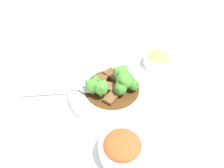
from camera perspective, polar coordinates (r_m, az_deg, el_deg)
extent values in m
plane|color=silver|center=(0.69, 0.00, -1.97)|extent=(4.00, 4.00, 0.00)
cylinder|color=white|center=(0.69, 0.00, -1.57)|extent=(0.28, 0.28, 0.01)
torus|color=white|center=(0.68, 0.00, -1.17)|extent=(0.28, 0.28, 0.01)
cylinder|color=#4C2D14|center=(0.68, 0.00, -1.13)|extent=(0.17, 0.17, 0.00)
cube|color=brown|center=(0.67, -0.91, -0.80)|extent=(0.06, 0.06, 0.01)
cube|color=brown|center=(0.64, -0.17, -3.49)|extent=(0.05, 0.05, 0.01)
cube|color=brown|center=(0.69, -2.80, 0.94)|extent=(0.05, 0.05, 0.01)
cube|color=brown|center=(0.70, 0.43, 2.22)|extent=(0.07, 0.06, 0.02)
cylinder|color=#7FA84C|center=(0.69, 2.38, 0.97)|extent=(0.02, 0.02, 0.01)
sphere|color=#427F2D|center=(0.67, 2.45, 2.55)|extent=(0.05, 0.05, 0.05)
sphere|color=#427F2D|center=(0.65, 3.02, 2.56)|extent=(0.02, 0.02, 0.02)
sphere|color=#427F2D|center=(0.67, 3.35, 4.18)|extent=(0.02, 0.02, 0.02)
sphere|color=#427F2D|center=(0.66, 1.09, 3.64)|extent=(0.02, 0.02, 0.02)
cylinder|color=#7FA84C|center=(0.67, 5.55, -1.21)|extent=(0.01, 0.01, 0.01)
sphere|color=#387028|center=(0.66, 5.65, -0.23)|extent=(0.03, 0.03, 0.03)
sphere|color=#387028|center=(0.65, 6.54, 0.01)|extent=(0.01, 0.01, 0.01)
sphere|color=#387028|center=(0.66, 5.65, 0.99)|extent=(0.01, 0.01, 0.01)
sphere|color=#387028|center=(0.65, 4.94, 0.01)|extent=(0.01, 0.01, 0.01)
cylinder|color=#7FA84C|center=(0.66, 2.16, -2.33)|extent=(0.01, 0.01, 0.01)
sphere|color=#387028|center=(0.64, 2.21, -1.21)|extent=(0.04, 0.04, 0.04)
sphere|color=#387028|center=(0.64, 3.30, -0.41)|extent=(0.01, 0.01, 0.01)
sphere|color=#387028|center=(0.64, 1.52, 0.05)|extent=(0.01, 0.01, 0.01)
sphere|color=#387028|center=(0.63, 1.89, -1.30)|extent=(0.01, 0.01, 0.01)
cylinder|color=#7FA84C|center=(0.65, -2.78, -2.43)|extent=(0.01, 0.01, 0.02)
sphere|color=#427F2D|center=(0.63, -2.85, -0.99)|extent=(0.04, 0.04, 0.04)
sphere|color=#427F2D|center=(0.63, -2.09, 0.41)|extent=(0.02, 0.02, 0.02)
sphere|color=#427F2D|center=(0.63, -4.07, -0.10)|extent=(0.02, 0.02, 0.02)
sphere|color=#427F2D|center=(0.62, -2.51, -1.08)|extent=(0.02, 0.02, 0.02)
cylinder|color=#7FA84C|center=(0.68, -4.22, -0.36)|extent=(0.01, 0.01, 0.01)
sphere|color=#387028|center=(0.66, -4.30, 0.77)|extent=(0.03, 0.03, 0.03)
sphere|color=#387028|center=(0.66, -4.30, 1.92)|extent=(0.01, 0.01, 0.01)
sphere|color=#387028|center=(0.65, -5.12, 1.01)|extent=(0.01, 0.01, 0.01)
sphere|color=#387028|center=(0.65, -3.61, 1.02)|extent=(0.01, 0.01, 0.01)
cylinder|color=#8EB756|center=(0.67, 3.14, -0.69)|extent=(0.02, 0.02, 0.02)
sphere|color=#427F2D|center=(0.65, 3.24, 0.99)|extent=(0.05, 0.05, 0.05)
sphere|color=#427F2D|center=(0.65, 2.32, 2.66)|extent=(0.02, 0.02, 0.02)
sphere|color=#427F2D|center=(0.63, 2.85, 0.95)|extent=(0.02, 0.02, 0.02)
sphere|color=#427F2D|center=(0.64, 4.70, 2.08)|extent=(0.02, 0.02, 0.02)
cylinder|color=#8EB756|center=(0.66, -5.08, -1.67)|extent=(0.01, 0.01, 0.01)
sphere|color=#427F2D|center=(0.65, -5.20, -0.37)|extent=(0.04, 0.04, 0.04)
sphere|color=#427F2D|center=(0.64, -6.41, 0.49)|extent=(0.02, 0.02, 0.02)
sphere|color=#427F2D|center=(0.63, -4.92, -0.45)|extent=(0.02, 0.02, 0.02)
sphere|color=#427F2D|center=(0.65, -4.47, 1.00)|extent=(0.02, 0.02, 0.02)
ellipsoid|color=#B7B7BC|center=(0.67, -5.90, -0.89)|extent=(0.06, 0.07, 0.01)
cylinder|color=#B7B7BC|center=(0.69, -15.72, -1.75)|extent=(0.05, 0.17, 0.01)
cylinder|color=white|center=(0.57, 2.50, -17.75)|extent=(0.06, 0.06, 0.01)
cylinder|color=white|center=(0.55, 2.56, -16.85)|extent=(0.11, 0.11, 0.04)
torus|color=white|center=(0.53, 2.64, -15.74)|extent=(0.11, 0.11, 0.01)
ellipsoid|color=#D14C23|center=(0.53, 2.66, -15.58)|extent=(0.09, 0.09, 0.03)
cylinder|color=white|center=(0.80, 11.70, 5.12)|extent=(0.06, 0.06, 0.01)
cylinder|color=white|center=(0.79, 11.85, 5.89)|extent=(0.10, 0.10, 0.03)
torus|color=white|center=(0.78, 12.03, 6.84)|extent=(0.10, 0.10, 0.01)
ellipsoid|color=tan|center=(0.78, 12.06, 6.97)|extent=(0.08, 0.08, 0.02)
cylinder|color=white|center=(0.75, -15.60, 1.26)|extent=(0.07, 0.07, 0.01)
torus|color=white|center=(0.75, -15.68, 1.53)|extent=(0.07, 0.07, 0.01)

